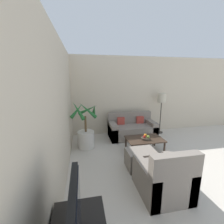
{
  "coord_description": "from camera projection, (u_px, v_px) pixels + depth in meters",
  "views": [
    {
      "loc": [
        -2.78,
        1.61,
        1.94
      ],
      "look_at": [
        -1.95,
        5.75,
        1.0
      ],
      "focal_mm": 24.0,
      "sensor_mm": 36.0,
      "label": 1
    }
  ],
  "objects": [
    {
      "name": "orange_fruit",
      "position": [
        145.0,
        135.0,
        4.03
      ],
      "size": [
        0.08,
        0.08,
        0.08
      ],
      "color": "orange",
      "rests_on": "fruit_bowl"
    },
    {
      "name": "coffee_table",
      "position": [
        145.0,
        140.0,
        4.04
      ],
      "size": [
        0.97,
        0.63,
        0.37
      ],
      "color": "#38281E",
      "rests_on": "ground_plane"
    },
    {
      "name": "armchair",
      "position": [
        163.0,
        179.0,
        2.53
      ],
      "size": [
        0.78,
        0.83,
        0.9
      ],
      "color": "gray",
      "rests_on": "ground_plane"
    },
    {
      "name": "apple_red",
      "position": [
        144.0,
        137.0,
        3.93
      ],
      "size": [
        0.07,
        0.07,
        0.07
      ],
      "color": "red",
      "rests_on": "fruit_bowl"
    },
    {
      "name": "fruit_bowl",
      "position": [
        145.0,
        138.0,
        3.97
      ],
      "size": [
        0.23,
        0.23,
        0.05
      ],
      "color": "#42382D",
      "rests_on": "coffee_table"
    },
    {
      "name": "floor_lamp",
      "position": [
        162.0,
        100.0,
        5.27
      ],
      "size": [
        0.28,
        0.28,
        1.45
      ],
      "color": "#2D2823",
      "rests_on": "ground_plane"
    },
    {
      "name": "sofa_loveseat",
      "position": [
        132.0,
        129.0,
        5.06
      ],
      "size": [
        1.53,
        0.79,
        0.82
      ],
      "color": "gray",
      "rests_on": "ground_plane"
    },
    {
      "name": "potted_palm",
      "position": [
        86.0,
        133.0,
        4.25
      ],
      "size": [
        0.8,
        0.79,
        1.38
      ],
      "color": "beige",
      "rests_on": "ground_plane"
    },
    {
      "name": "ottoman",
      "position": [
        141.0,
        159.0,
        3.31
      ],
      "size": [
        0.63,
        0.47,
        0.41
      ],
      "color": "gray",
      "rests_on": "ground_plane"
    },
    {
      "name": "wall_left",
      "position": [
        48.0,
        131.0,
        1.73
      ],
      "size": [
        0.06,
        8.32,
        2.7
      ],
      "color": "beige",
      "rests_on": "ground_plane"
    },
    {
      "name": "wall_back",
      "position": [
        158.0,
        95.0,
        5.58
      ],
      "size": [
        7.89,
        0.06,
        2.7
      ],
      "color": "beige",
      "rests_on": "ground_plane"
    },
    {
      "name": "apple_green",
      "position": [
        148.0,
        137.0,
        3.92
      ],
      "size": [
        0.08,
        0.08,
        0.08
      ],
      "color": "olive",
      "rests_on": "fruit_bowl"
    }
  ]
}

